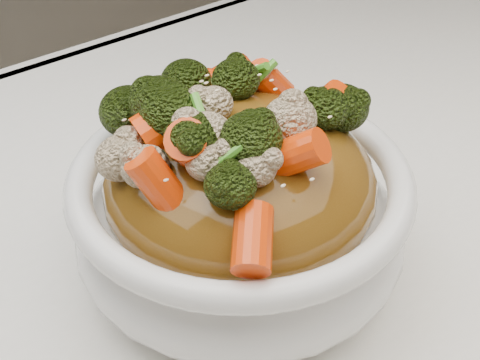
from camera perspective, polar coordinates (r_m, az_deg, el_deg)
tablecloth at (r=0.45m, az=6.29°, el=-10.93°), size 1.20×0.80×0.04m
bowl at (r=0.42m, az=0.00°, el=-3.36°), size 0.21×0.21×0.08m
sauce_base at (r=0.40m, az=0.00°, el=-0.32°), size 0.17×0.17×0.09m
carrots at (r=0.37m, az=0.00°, el=7.01°), size 0.17×0.17×0.05m
broccoli at (r=0.37m, az=0.00°, el=6.88°), size 0.17×0.17×0.04m
cauliflower at (r=0.37m, az=0.00°, el=6.63°), size 0.17×0.17×0.03m
scallions at (r=0.37m, az=0.00°, el=7.14°), size 0.13×0.13×0.02m
sesame_seeds at (r=0.37m, az=0.00°, el=7.14°), size 0.15×0.15×0.01m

